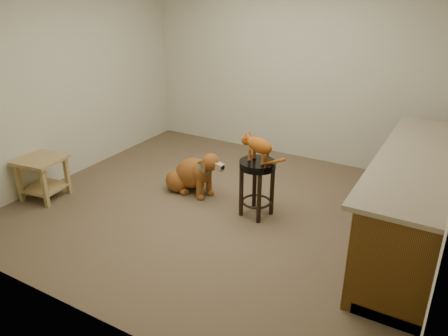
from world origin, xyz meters
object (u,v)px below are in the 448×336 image
Objects in this scene: padded_stool at (257,177)px; side_table at (42,172)px; wood_stool at (393,194)px; golden_retriever at (193,174)px; tabby_kitten at (257,145)px.

side_table is at bearing -159.62° from padded_stool.
golden_retriever is at bearing -168.73° from wood_stool.
padded_stool is 0.37m from tabby_kitten.
tabby_kitten is at bearing 20.55° from side_table.
wood_stool reaches higher than side_table.
wood_stool is at bearing 23.58° from padded_stool.
padded_stool is at bearing -5.72° from tabby_kitten.
side_table is (-3.71, -1.46, -0.01)m from wood_stool.
golden_retriever is at bearing 172.23° from padded_stool.
wood_stool is (1.32, 0.58, -0.12)m from padded_stool.
tabby_kitten is at bearing 5.37° from golden_retriever.
padded_stool is 1.23× the size of tabby_kitten.
padded_stool is 0.97m from golden_retriever.
wood_stool is at bearing 24.29° from golden_retriever.
tabby_kitten is (-1.33, -0.57, 0.48)m from wood_stool.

